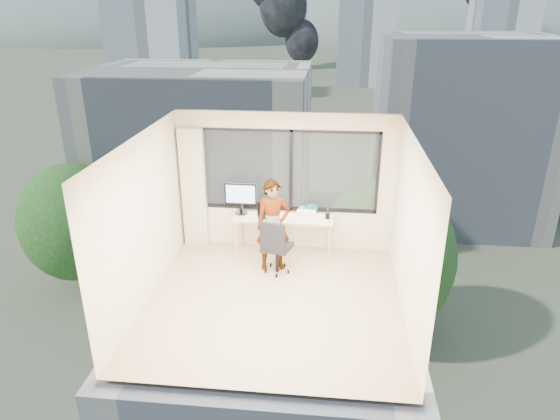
# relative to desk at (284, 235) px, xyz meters

# --- Properties ---
(floor) EXTENTS (4.00, 4.00, 0.01)m
(floor) POSITION_rel_desk_xyz_m (0.00, -1.66, -0.38)
(floor) COLOR tan
(floor) RESTS_ON ground
(ceiling) EXTENTS (4.00, 4.00, 0.01)m
(ceiling) POSITION_rel_desk_xyz_m (0.00, -1.66, 2.23)
(ceiling) COLOR white
(ceiling) RESTS_ON ground
(wall_front) EXTENTS (4.00, 0.01, 2.60)m
(wall_front) POSITION_rel_desk_xyz_m (0.00, -3.66, 0.93)
(wall_front) COLOR beige
(wall_front) RESTS_ON ground
(wall_left) EXTENTS (0.01, 4.00, 2.60)m
(wall_left) POSITION_rel_desk_xyz_m (-2.00, -1.66, 0.93)
(wall_left) COLOR beige
(wall_left) RESTS_ON ground
(wall_right) EXTENTS (0.01, 4.00, 2.60)m
(wall_right) POSITION_rel_desk_xyz_m (2.00, -1.66, 0.93)
(wall_right) COLOR beige
(wall_right) RESTS_ON ground
(window_wall) EXTENTS (3.30, 0.16, 1.55)m
(window_wall) POSITION_rel_desk_xyz_m (0.05, 0.34, 1.15)
(window_wall) COLOR black
(window_wall) RESTS_ON ground
(curtain) EXTENTS (0.45, 0.14, 2.30)m
(curtain) POSITION_rel_desk_xyz_m (-1.72, 0.22, 0.77)
(curtain) COLOR beige
(curtain) RESTS_ON floor
(desk) EXTENTS (1.80, 0.60, 0.75)m
(desk) POSITION_rel_desk_xyz_m (0.00, 0.00, 0.00)
(desk) COLOR beige
(desk) RESTS_ON floor
(chair) EXTENTS (0.64, 0.64, 1.02)m
(chair) POSITION_rel_desk_xyz_m (-0.04, -0.71, 0.14)
(chair) COLOR black
(chair) RESTS_ON floor
(person) EXTENTS (0.69, 0.55, 1.64)m
(person) POSITION_rel_desk_xyz_m (-0.13, -0.58, 0.44)
(person) COLOR #2D2D33
(person) RESTS_ON floor
(monitor) EXTENTS (0.60, 0.13, 0.60)m
(monitor) POSITION_rel_desk_xyz_m (-0.80, 0.07, 0.67)
(monitor) COLOR black
(monitor) RESTS_ON desk
(game_console) EXTENTS (0.37, 0.33, 0.08)m
(game_console) POSITION_rel_desk_xyz_m (0.41, 0.21, 0.41)
(game_console) COLOR white
(game_console) RESTS_ON desk
(laptop) EXTENTS (0.43, 0.45, 0.22)m
(laptop) POSITION_rel_desk_xyz_m (-0.30, -0.04, 0.49)
(laptop) COLOR black
(laptop) RESTS_ON desk
(cellphone) EXTENTS (0.12, 0.08, 0.01)m
(cellphone) POSITION_rel_desk_xyz_m (-0.28, -0.07, 0.38)
(cellphone) COLOR black
(cellphone) RESTS_ON desk
(pen_cup) EXTENTS (0.11, 0.11, 0.11)m
(pen_cup) POSITION_rel_desk_xyz_m (0.80, -0.01, 0.43)
(pen_cup) COLOR black
(pen_cup) RESTS_ON desk
(handbag) EXTENTS (0.27, 0.17, 0.19)m
(handbag) POSITION_rel_desk_xyz_m (0.50, 0.23, 0.47)
(handbag) COLOR #0B4541
(handbag) RESTS_ON desk
(exterior_ground) EXTENTS (400.00, 400.00, 0.04)m
(exterior_ground) POSITION_rel_desk_xyz_m (0.00, 118.34, -14.38)
(exterior_ground) COLOR #515B3D
(exterior_ground) RESTS_ON ground
(near_bldg_a) EXTENTS (16.00, 12.00, 14.00)m
(near_bldg_a) POSITION_rel_desk_xyz_m (-9.00, 28.34, -7.38)
(near_bldg_a) COLOR #EEE4C7
(near_bldg_a) RESTS_ON exterior_ground
(near_bldg_b) EXTENTS (14.00, 13.00, 16.00)m
(near_bldg_b) POSITION_rel_desk_xyz_m (12.00, 36.34, -6.38)
(near_bldg_b) COLOR beige
(near_bldg_b) RESTS_ON exterior_ground
(far_tower_a) EXTENTS (14.00, 14.00, 28.00)m
(far_tower_a) POSITION_rel_desk_xyz_m (-35.00, 93.34, -0.38)
(far_tower_a) COLOR silver
(far_tower_a) RESTS_ON exterior_ground
(far_tower_b) EXTENTS (13.00, 13.00, 30.00)m
(far_tower_b) POSITION_rel_desk_xyz_m (8.00, 118.34, 0.62)
(far_tower_b) COLOR silver
(far_tower_b) RESTS_ON exterior_ground
(far_tower_c) EXTENTS (15.00, 15.00, 26.00)m
(far_tower_c) POSITION_rel_desk_xyz_m (45.00, 138.34, -1.38)
(far_tower_c) COLOR silver
(far_tower_c) RESTS_ON exterior_ground
(far_tower_d) EXTENTS (16.00, 14.00, 22.00)m
(far_tower_d) POSITION_rel_desk_xyz_m (-60.00, 148.34, -3.38)
(far_tower_d) COLOR silver
(far_tower_d) RESTS_ON exterior_ground
(hill_a) EXTENTS (288.00, 216.00, 90.00)m
(hill_a) POSITION_rel_desk_xyz_m (-120.00, 318.34, -14.38)
(hill_a) COLOR slate
(hill_a) RESTS_ON exterior_ground
(hill_b) EXTENTS (300.00, 220.00, 96.00)m
(hill_b) POSITION_rel_desk_xyz_m (100.00, 318.34, -14.38)
(hill_b) COLOR slate
(hill_b) RESTS_ON exterior_ground
(tree_a) EXTENTS (7.00, 7.00, 8.00)m
(tree_a) POSITION_rel_desk_xyz_m (-16.00, 20.34, -10.38)
(tree_a) COLOR #194C1B
(tree_a) RESTS_ON exterior_ground
(tree_b) EXTENTS (7.60, 7.60, 9.00)m
(tree_b) POSITION_rel_desk_xyz_m (4.00, 16.34, -9.88)
(tree_b) COLOR #194C1B
(tree_b) RESTS_ON exterior_ground
(tree_c) EXTENTS (8.40, 8.40, 10.00)m
(tree_c) POSITION_rel_desk_xyz_m (22.00, 38.34, -9.38)
(tree_c) COLOR #194C1B
(tree_c) RESTS_ON exterior_ground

